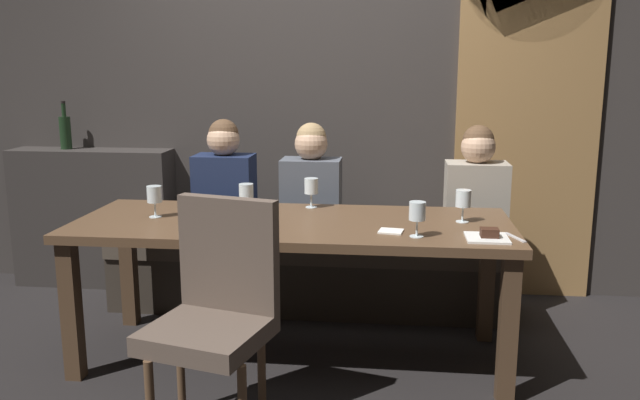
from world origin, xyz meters
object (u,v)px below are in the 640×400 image
Objects in this scene: wine_glass_near_right at (463,199)px; dessert_plate at (488,236)px; wine_bottle_dark_red at (65,131)px; diner_bearded at (311,185)px; wine_glass_far_left at (417,212)px; wine_glass_center_back at (246,194)px; wine_glass_near_left at (311,187)px; fork_on_table at (515,237)px; chair_near_side at (217,304)px; dining_table at (293,237)px; banquette_bench at (310,274)px; espresso_cup at (244,228)px; diner_far_end at (476,190)px; diner_redhead at (225,183)px; wine_glass_end_right at (155,195)px.

dessert_plate is at bearing -75.66° from wine_glass_near_right.
wine_bottle_dark_red is 1.72× the size of dessert_plate.
diner_bearded is 1.15m from wine_glass_far_left.
diner_bearded is 4.41× the size of wine_glass_center_back.
diner_bearded is 0.40m from wine_glass_near_left.
fork_on_table is at bearing -28.44° from wine_glass_near_left.
fork_on_table is (1.26, 0.50, 0.18)m from chair_near_side.
fork_on_table is (1.06, -0.22, 0.09)m from dining_table.
wine_glass_near_left is at bearing 76.12° from chair_near_side.
wine_glass_far_left is (0.61, -0.95, 0.63)m from banquette_bench.
chair_near_side is 0.49m from espresso_cup.
wine_bottle_dark_red reaches higher than dessert_plate.
diner_far_end is 0.92m from fork_on_table.
diner_redhead is at bearing -16.11° from wine_bottle_dark_red.
diner_redhead reaches higher than espresso_cup.
wine_glass_center_back is 0.96× the size of fork_on_table.
chair_near_side is 3.01× the size of wine_bottle_dark_red.
wine_glass_end_right is at bearing 151.50° from espresso_cup.
chair_near_side is at bearing -105.65° from dining_table.
wine_glass_end_right is 1.67m from dessert_plate.
espresso_cup is at bearing -111.73° from wine_glass_near_left.
espresso_cup is 0.63× the size of dessert_plate.
wine_bottle_dark_red is (-1.73, 0.33, 0.28)m from diner_bearded.
wine_glass_near_left is (0.05, -0.40, 0.07)m from diner_bearded.
chair_near_side is at bearing -86.00° from wine_glass_center_back.
espresso_cup is at bearing 87.86° from chair_near_side.
wine_bottle_dark_red reaches higher than fork_on_table.
diner_redhead is at bearing 75.16° from wine_glass_end_right.
diner_redhead is 1.03× the size of diner_bearded.
diner_far_end reaches higher than wine_glass_near_left.
diner_redhead is 1.52m from diner_far_end.
dessert_plate reaches higher than dining_table.
diner_bearded reaches higher than dessert_plate.
espresso_cup is (-0.19, -0.28, 0.11)m from dining_table.
dessert_plate is (0.32, -0.00, -0.10)m from wine_glass_far_left.
wine_glass_far_left reaches higher than dessert_plate.
wine_bottle_dark_red is at bearing 150.96° from wine_glass_far_left.
chair_near_side is 5.98× the size of wine_glass_end_right.
diner_redhead is at bearing -178.42° from diner_bearded.
banquette_bench is 14.71× the size of fork_on_table.
wine_glass_center_back is (-0.06, 0.84, 0.29)m from chair_near_side.
espresso_cup reaches higher than dining_table.
diner_far_end is at bearing 86.42° from dessert_plate.
diner_redhead is at bearing 109.28° from espresso_cup.
chair_near_side reaches higher than dessert_plate.
wine_glass_near_right is at bearing 4.50° from dining_table.
wine_bottle_dark_red reaches higher than wine_glass_far_left.
diner_bearded is at bearing 79.14° from espresso_cup.
banquette_bench is 1.18m from wine_glass_end_right.
banquette_bench is 15.24× the size of wine_glass_center_back.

